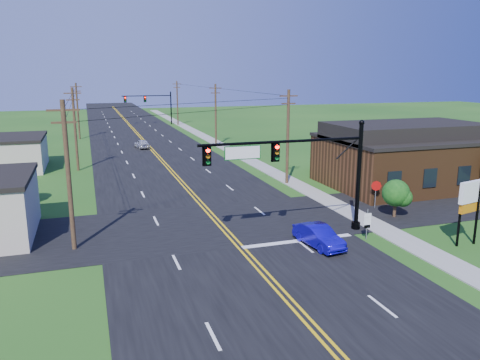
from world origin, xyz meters
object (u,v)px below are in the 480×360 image
object	(u,v)px
stop_sign	(376,189)
blue_car	(319,237)
signal_mast_main	(298,165)
route_sign	(367,222)
signal_mast_far	(150,103)

from	to	relation	value
stop_sign	blue_car	bearing A→B (deg)	-118.13
signal_mast_main	route_sign	world-z (taller)	signal_mast_main
signal_mast_far	blue_car	distance (m)	74.32
blue_car	route_sign	distance (m)	3.59
route_sign	stop_sign	size ratio (longest dim) A/B	0.91
signal_mast_far	stop_sign	size ratio (longest dim) A/B	4.92
blue_car	route_sign	xyz separation A→B (m)	(3.54, 0.20, 0.53)
stop_sign	signal_mast_far	bearing A→B (deg)	121.99
signal_mast_main	signal_mast_far	distance (m)	72.00
blue_car	route_sign	size ratio (longest dim) A/B	1.96
signal_mast_main	signal_mast_far	bearing A→B (deg)	89.92
blue_car	stop_sign	size ratio (longest dim) A/B	1.78
blue_car	stop_sign	bearing A→B (deg)	29.52
route_sign	blue_car	bearing A→B (deg)	-173.38
blue_car	stop_sign	world-z (taller)	stop_sign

